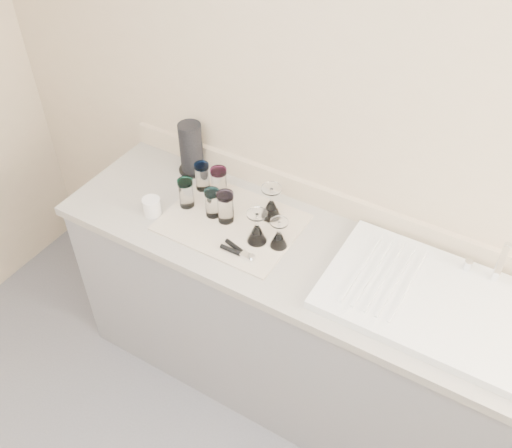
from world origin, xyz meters
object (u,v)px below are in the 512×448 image
Objects in this scene: tumbler_magenta at (186,193)px; tumbler_blue at (212,203)px; tumbler_lavender at (226,207)px; can_opener at (239,252)px; paper_towel_roll at (191,149)px; goblet_front_left at (257,231)px; goblet_front_right at (279,237)px; sink_unit at (440,303)px; white_mug at (152,206)px; tumbler_cyan at (219,182)px; tumbler_teal at (202,176)px; goblet_back_left at (271,207)px.

tumbler_magenta reaches higher than tumbler_blue.
tumbler_lavender is 0.92× the size of can_opener.
tumbler_magenta is 0.26m from paper_towel_roll.
tumbler_magenta is at bearing 174.40° from goblet_front_left.
tumbler_magenta is 0.20m from tumbler_lavender.
goblet_front_right is at bearing -1.95° from tumbler_magenta.
tumbler_magenta is at bearing -179.37° from sink_unit.
tumbler_lavender is 0.32m from white_mug.
goblet_front_left is (0.24, -0.04, -0.02)m from tumbler_blue.
tumbler_cyan is at bearing 56.22° from tumbler_magenta.
paper_towel_roll reaches higher than goblet_front_left.
tumbler_blue is at bearing -68.80° from tumbler_cyan.
tumbler_cyan is 0.37m from can_opener.
paper_towel_roll is at bearing 94.83° from white_mug.
goblet_front_left is 0.09m from goblet_front_right.
tumbler_blue is 0.24m from goblet_front_left.
tumbler_teal is at bearing 142.97° from can_opener.
tumbler_magenta is 0.37m from goblet_back_left.
sink_unit is at bearing 0.43° from tumbler_blue.
tumbler_lavender is (0.11, -0.12, -0.00)m from tumbler_cyan.
goblet_front_left is at bearing -9.72° from tumbler_blue.
paper_towel_roll is at bearing 139.89° from tumbler_blue.
goblet_back_left reaches higher than tumbler_blue.
white_mug is at bearing -158.36° from tumbler_lavender.
paper_towel_roll is (-0.21, 0.10, 0.04)m from tumbler_cyan.
tumbler_cyan is 1.06× the size of tumbler_magenta.
tumbler_cyan is 0.33m from goblet_front_left.
goblet_back_left is 1.21× the size of goblet_front_right.
tumbler_cyan reaches higher than white_mug.
goblet_back_left is (0.35, 0.12, -0.02)m from tumbler_magenta.
tumbler_blue is (0.13, 0.00, -0.00)m from tumbler_magenta.
goblet_front_right is at bearing -17.44° from tumbler_teal.
paper_towel_roll is (-0.13, 0.22, 0.05)m from tumbler_magenta.
goblet_back_left is at bearing 129.53° from goblet_front_right.
tumbler_blue is at bearing 2.08° from tumbler_magenta.
tumbler_magenta is 0.94× the size of tumbler_lavender.
tumbler_cyan is at bearing 135.03° from can_opener.
sink_unit is at bearing 0.63° from tumbler_magenta.
can_opener is at bearing -33.19° from tumbler_blue.
tumbler_lavender is 0.19m from goblet_back_left.
goblet_front_right is (0.33, -0.02, -0.02)m from tumbler_blue.
sink_unit is at bearing -6.11° from tumbler_teal.
tumbler_magenta is 0.46m from goblet_front_right.
white_mug is at bearing -127.66° from tumbler_cyan.
sink_unit reaches higher than tumbler_blue.
tumbler_magenta is 0.87× the size of can_opener.
goblet_front_left reaches higher than tumbler_teal.
goblet_front_left reaches higher than tumbler_cyan.
tumbler_blue is at bearing -151.95° from goblet_back_left.
tumbler_cyan is 0.30m from white_mug.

